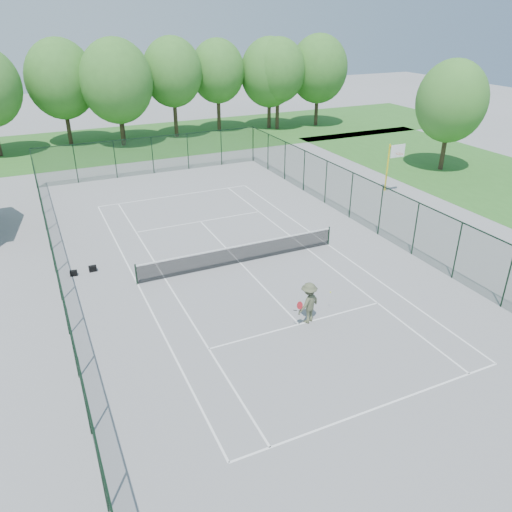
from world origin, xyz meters
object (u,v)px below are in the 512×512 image
at_px(tennis_net, 240,253).
at_px(sports_bag_a, 74,273).
at_px(basketball_goal, 393,158).
at_px(tennis_player, 309,303).

distance_m(tennis_net, sports_bag_a, 8.52).
bearing_deg(tennis_net, basketball_goal, 22.09).
distance_m(basketball_goal, sports_bag_a, 23.11).
height_order(basketball_goal, tennis_player, basketball_goal).
relative_size(tennis_net, basketball_goal, 3.04).
bearing_deg(sports_bag_a, tennis_net, -6.29).
height_order(tennis_net, sports_bag_a, tennis_net).
xyz_separation_m(basketball_goal, tennis_player, (-14.04, -12.23, -1.63)).
bearing_deg(basketball_goal, tennis_player, -138.95).
height_order(basketball_goal, sports_bag_a, basketball_goal).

